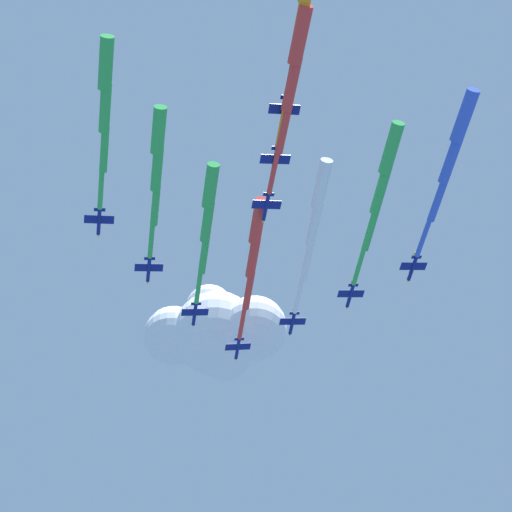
# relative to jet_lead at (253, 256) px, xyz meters

# --- Properties ---
(jet_lead) EXTENTS (21.54, 59.59, 4.21)m
(jet_lead) POSITION_rel_jet_lead_xyz_m (0.00, 0.00, 0.00)
(jet_lead) COLOR navy
(jet_port_inner) EXTENTS (20.98, 55.64, 4.20)m
(jet_port_inner) POSITION_rel_jet_lead_xyz_m (10.86, 15.20, -2.38)
(jet_port_inner) COLOR navy
(jet_starboard_inner) EXTENTS (21.99, 60.87, 4.12)m
(jet_starboard_inner) POSITION_rel_jet_lead_xyz_m (-19.10, 9.42, -0.86)
(jet_starboard_inner) COLOR navy
(jet_port_mid) EXTENTS (20.74, 55.49, 4.11)m
(jet_port_mid) POSITION_rel_jet_lead_xyz_m (21.51, 32.91, -1.51)
(jet_port_mid) COLOR navy
(jet_starboard_mid) EXTENTS (22.66, 60.60, 4.15)m
(jet_starboard_mid) POSITION_rel_jet_lead_xyz_m (-38.34, 17.80, -1.39)
(jet_starboard_mid) COLOR navy
(jet_port_outer) EXTENTS (22.20, 57.18, 4.16)m
(jet_port_outer) POSITION_rel_jet_lead_xyz_m (31.04, 51.80, -0.68)
(jet_port_outer) COLOR navy
(jet_starboard_outer) EXTENTS (22.68, 58.93, 4.20)m
(jet_starboard_outer) POSITION_rel_jet_lead_xyz_m (-57.15, 25.27, -2.94)
(jet_starboard_outer) COLOR navy
(jet_trail_port) EXTENTS (22.93, 58.67, 4.22)m
(jet_trail_port) POSITION_rel_jet_lead_xyz_m (-17.52, 52.11, -3.28)
(jet_trail_port) COLOR navy
(jet_trail_starboard) EXTENTS (22.61, 60.67, 4.26)m
(jet_trail_starboard) POSITION_rel_jet_lead_xyz_m (-21.45, 66.60, -2.89)
(jet_trail_starboard) COLOR navy
(cloud_puff) EXTENTS (52.20, 36.93, 31.99)m
(cloud_puff) POSITION_rel_jet_lead_xyz_m (19.78, -45.15, 21.59)
(cloud_puff) COLOR white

